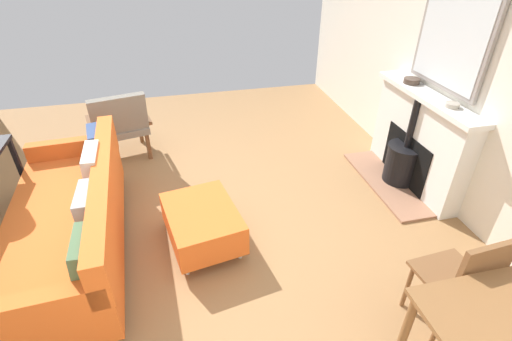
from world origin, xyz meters
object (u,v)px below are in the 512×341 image
(fireplace, at_px, (414,146))
(mantel_bowl_far, at_px, (452,105))
(mantel_bowl_near, at_px, (412,80))
(ottoman, at_px, (202,223))
(armchair_accent, at_px, (120,123))
(sofa, at_px, (73,220))
(dining_chair_near_fireplace, at_px, (464,278))

(fireplace, relative_size, mantel_bowl_far, 11.76)
(fireplace, bearing_deg, mantel_bowl_near, -93.24)
(fireplace, relative_size, mantel_bowl_near, 8.95)
(ottoman, xyz_separation_m, armchair_accent, (0.75, -1.68, 0.25))
(mantel_bowl_near, height_order, armchair_accent, mantel_bowl_near)
(fireplace, distance_m, mantel_bowl_far, 0.68)
(fireplace, relative_size, ottoman, 1.73)
(fireplace, distance_m, sofa, 3.34)
(fireplace, xyz_separation_m, ottoman, (2.29, 0.47, -0.22))
(dining_chair_near_fireplace, bearing_deg, fireplace, -114.09)
(mantel_bowl_near, xyz_separation_m, ottoman, (2.31, 0.78, -0.82))
(fireplace, xyz_separation_m, sofa, (3.33, 0.33, -0.10))
(mantel_bowl_near, height_order, mantel_bowl_far, mantel_bowl_near)
(mantel_bowl_far, bearing_deg, fireplace, -86.99)
(sofa, distance_m, armchair_accent, 1.57)
(fireplace, relative_size, armchair_accent, 1.69)
(mantel_bowl_near, xyz_separation_m, dining_chair_near_fireplace, (0.78, 2.01, -0.54))
(sofa, distance_m, ottoman, 1.05)
(ottoman, bearing_deg, dining_chair_near_fireplace, 141.09)
(fireplace, distance_m, dining_chair_near_fireplace, 1.87)
(mantel_bowl_near, distance_m, ottoman, 2.57)
(mantel_bowl_far, distance_m, sofa, 3.42)
(sofa, relative_size, armchair_accent, 2.50)
(mantel_bowl_near, distance_m, dining_chair_near_fireplace, 2.22)
(ottoman, bearing_deg, mantel_bowl_near, -161.40)
(sofa, bearing_deg, armchair_accent, -100.49)
(armchair_accent, bearing_deg, mantel_bowl_near, 163.61)
(sofa, bearing_deg, ottoman, 172.44)
(armchair_accent, bearing_deg, dining_chair_near_fireplace, 128.09)
(sofa, height_order, ottoman, sofa)
(mantel_bowl_far, height_order, sofa, mantel_bowl_far)
(fireplace, height_order, sofa, fireplace)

